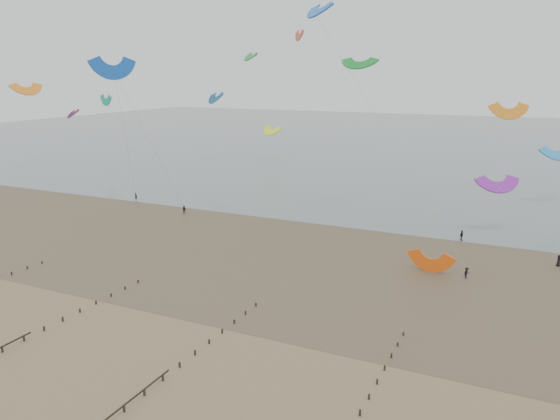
# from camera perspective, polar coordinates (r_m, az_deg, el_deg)

# --- Properties ---
(ground) EXTENTS (500.00, 500.00, 0.00)m
(ground) POSITION_cam_1_polar(r_m,az_deg,el_deg) (60.29, -11.48, -13.36)
(ground) COLOR brown
(ground) RESTS_ON ground
(sea_and_shore) EXTENTS (500.00, 665.00, 0.03)m
(sea_and_shore) POSITION_cam_1_polar(r_m,az_deg,el_deg) (89.56, -0.44, -3.81)
(sea_and_shore) COLOR #475654
(sea_and_shore) RESTS_ON ground
(kitesurfer_lead) EXTENTS (0.68, 0.50, 1.73)m
(kitesurfer_lead) POSITION_cam_1_polar(r_m,az_deg,el_deg) (126.12, -14.82, 1.39)
(kitesurfer_lead) COLOR black
(kitesurfer_lead) RESTS_ON ground
(kitesurfers) EXTENTS (81.71, 28.54, 1.78)m
(kitesurfers) POSITION_cam_1_polar(r_m,az_deg,el_deg) (94.79, 19.74, -3.12)
(kitesurfers) COLOR black
(kitesurfers) RESTS_ON ground
(grounded_kite) EXTENTS (6.46, 5.39, 3.21)m
(grounded_kite) POSITION_cam_1_polar(r_m,az_deg,el_deg) (81.34, 15.39, -6.22)
(grounded_kite) COLOR #FF5B10
(grounded_kite) RESTS_ON ground
(kites_airborne) EXTENTS (230.20, 117.80, 41.79)m
(kites_airborne) POSITION_cam_1_polar(r_m,az_deg,el_deg) (140.14, 7.77, 11.36)
(kites_airborne) COLOR purple
(kites_airborne) RESTS_ON ground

